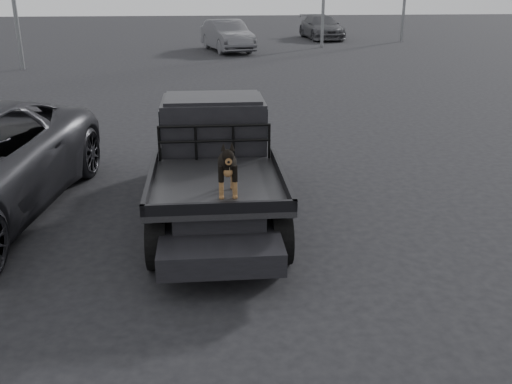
{
  "coord_description": "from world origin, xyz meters",
  "views": [
    {
      "loc": [
        -0.14,
        -7.06,
        3.63
      ],
      "look_at": [
        0.46,
        -0.55,
        1.2
      ],
      "focal_mm": 40.0,
      "sensor_mm": 36.0,
      "label": 1
    }
  ],
  "objects_px": {
    "flatbed_ute": "(216,190)",
    "distant_car_b": "(321,27)",
    "distant_car_a": "(227,36)",
    "dog": "(227,167)"
  },
  "relations": [
    {
      "from": "flatbed_ute",
      "to": "distant_car_a",
      "type": "xyz_separation_m",
      "value": [
        1.22,
        23.49,
        0.37
      ]
    },
    {
      "from": "flatbed_ute",
      "to": "distant_car_b",
      "type": "relative_size",
      "value": 1.04
    },
    {
      "from": "distant_car_b",
      "to": "flatbed_ute",
      "type": "bearing_deg",
      "value": -108.56
    },
    {
      "from": "distant_car_b",
      "to": "distant_car_a",
      "type": "bearing_deg",
      "value": -139.11
    },
    {
      "from": "dog",
      "to": "distant_car_b",
      "type": "bearing_deg",
      "value": 76.34
    },
    {
      "from": "distant_car_a",
      "to": "distant_car_b",
      "type": "relative_size",
      "value": 0.97
    },
    {
      "from": "flatbed_ute",
      "to": "distant_car_b",
      "type": "height_order",
      "value": "distant_car_b"
    },
    {
      "from": "distant_car_a",
      "to": "distant_car_b",
      "type": "xyz_separation_m",
      "value": [
        6.55,
        6.54,
        -0.07
      ]
    },
    {
      "from": "distant_car_a",
      "to": "distant_car_b",
      "type": "height_order",
      "value": "distant_car_a"
    },
    {
      "from": "flatbed_ute",
      "to": "distant_car_a",
      "type": "bearing_deg",
      "value": 87.02
    }
  ]
}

